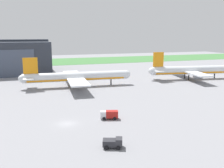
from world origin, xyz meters
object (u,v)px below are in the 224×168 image
object	(u,v)px
stair_truck	(113,142)
airliner_far_left	(190,70)
airliner_far_right	(77,77)
ops_van	(109,114)

from	to	relation	value
stair_truck	airliner_far_left	bearing A→B (deg)	44.63
airliner_far_right	airliner_far_left	xyz separation A→B (m)	(56.70, 0.10, 0.13)
airliner_far_right	airliner_far_left	world-z (taller)	airliner_far_left
airliner_far_right	ops_van	world-z (taller)	airliner_far_right
airliner_far_right	ops_van	xyz separation A→B (m)	(-0.44, -44.55, -2.98)
ops_van	stair_truck	bearing A→B (deg)	-106.19
stair_truck	ops_van	distance (m)	17.15
airliner_far_right	stair_truck	size ratio (longest dim) A/B	11.02
ops_van	airliner_far_right	bearing A→B (deg)	89.43
airliner_far_right	airliner_far_left	bearing A→B (deg)	0.10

